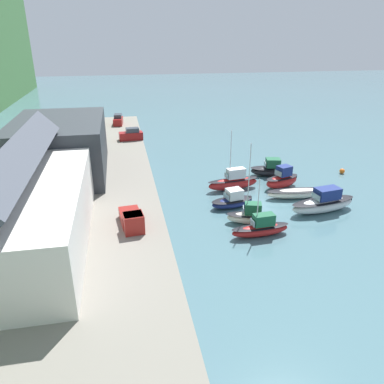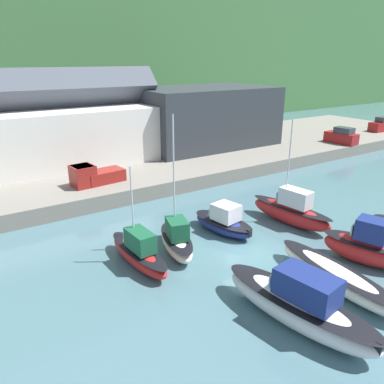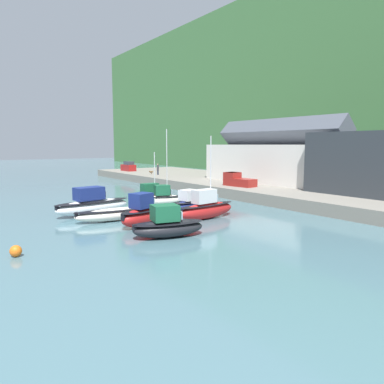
{
  "view_description": "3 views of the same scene",
  "coord_description": "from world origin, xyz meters",
  "px_view_note": "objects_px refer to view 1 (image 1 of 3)",
  "views": [
    {
      "loc": [
        -38.62,
        15.85,
        19.22
      ],
      "look_at": [
        2.37,
        7.96,
        1.5
      ],
      "focal_mm": 35.0,
      "sensor_mm": 36.0,
      "label": 1
    },
    {
      "loc": [
        -15.23,
        -16.4,
        12.18
      ],
      "look_at": [
        -0.34,
        6.38,
        2.42
      ],
      "focal_mm": 35.0,
      "sensor_mm": 36.0,
      "label": 2
    },
    {
      "loc": [
        34.33,
        -20.19,
        7.21
      ],
      "look_at": [
        -3.07,
        6.18,
        1.41
      ],
      "focal_mm": 35.0,
      "sensor_mm": 36.0,
      "label": 3
    }
  ],
  "objects_px": {
    "moored_boat_3": "(233,182)",
    "parked_car_1": "(118,120)",
    "moored_boat_6": "(282,179)",
    "moored_boat_5": "(299,193)",
    "moored_boat_0": "(261,228)",
    "moored_boat_7": "(271,169)",
    "moored_boat_4": "(324,203)",
    "parked_car_0": "(131,135)",
    "moored_boat_2": "(232,201)",
    "mooring_buoy_0": "(342,171)",
    "moored_boat_1": "(251,216)",
    "pickup_truck_0": "(132,220)"
  },
  "relations": [
    {
      "from": "moored_boat_3",
      "to": "parked_car_1",
      "type": "bearing_deg",
      "value": 14.86
    },
    {
      "from": "moored_boat_6",
      "to": "moored_boat_5",
      "type": "bearing_deg",
      "value": 173.12
    },
    {
      "from": "moored_boat_0",
      "to": "moored_boat_7",
      "type": "relative_size",
      "value": 1.03
    },
    {
      "from": "moored_boat_5",
      "to": "parked_car_1",
      "type": "bearing_deg",
      "value": 33.21
    },
    {
      "from": "moored_boat_4",
      "to": "parked_car_0",
      "type": "height_order",
      "value": "parked_car_0"
    },
    {
      "from": "moored_boat_2",
      "to": "moored_boat_4",
      "type": "distance_m",
      "value": 10.53
    },
    {
      "from": "parked_car_0",
      "to": "mooring_buoy_0",
      "type": "bearing_deg",
      "value": -128.61
    },
    {
      "from": "moored_boat_1",
      "to": "moored_boat_7",
      "type": "bearing_deg",
      "value": -13.91
    },
    {
      "from": "moored_boat_2",
      "to": "pickup_truck_0",
      "type": "bearing_deg",
      "value": 104.73
    },
    {
      "from": "moored_boat_3",
      "to": "moored_boat_1",
      "type": "bearing_deg",
      "value": 167.04
    },
    {
      "from": "moored_boat_1",
      "to": "moored_boat_7",
      "type": "xyz_separation_m",
      "value": [
        13.78,
        -7.88,
        0.04
      ]
    },
    {
      "from": "moored_boat_2",
      "to": "moored_boat_1",
      "type": "bearing_deg",
      "value": 179.16
    },
    {
      "from": "moored_boat_1",
      "to": "moored_boat_4",
      "type": "xyz_separation_m",
      "value": [
        1.22,
        -9.31,
        0.18
      ]
    },
    {
      "from": "pickup_truck_0",
      "to": "moored_boat_4",
      "type": "bearing_deg",
      "value": 179.4
    },
    {
      "from": "moored_boat_7",
      "to": "parked_car_1",
      "type": "bearing_deg",
      "value": 46.44
    },
    {
      "from": "moored_boat_4",
      "to": "moored_boat_5",
      "type": "bearing_deg",
      "value": 3.99
    },
    {
      "from": "moored_boat_0",
      "to": "mooring_buoy_0",
      "type": "relative_size",
      "value": 8.3
    },
    {
      "from": "moored_boat_2",
      "to": "moored_boat_3",
      "type": "distance_m",
      "value": 5.5
    },
    {
      "from": "moored_boat_5",
      "to": "pickup_truck_0",
      "type": "bearing_deg",
      "value": 111.6
    },
    {
      "from": "moored_boat_6",
      "to": "mooring_buoy_0",
      "type": "height_order",
      "value": "moored_boat_6"
    },
    {
      "from": "moored_boat_2",
      "to": "moored_boat_5",
      "type": "bearing_deg",
      "value": -93.9
    },
    {
      "from": "moored_boat_0",
      "to": "pickup_truck_0",
      "type": "bearing_deg",
      "value": 78.78
    },
    {
      "from": "moored_boat_6",
      "to": "parked_car_0",
      "type": "xyz_separation_m",
      "value": [
        23.45,
        19.06,
        1.19
      ]
    },
    {
      "from": "moored_boat_2",
      "to": "pickup_truck_0",
      "type": "xyz_separation_m",
      "value": [
        -5.53,
        12.07,
        1.41
      ]
    },
    {
      "from": "parked_car_1",
      "to": "pickup_truck_0",
      "type": "height_order",
      "value": "parked_car_1"
    },
    {
      "from": "moored_boat_1",
      "to": "moored_boat_7",
      "type": "relative_size",
      "value": 1.47
    },
    {
      "from": "moored_boat_5",
      "to": "parked_car_0",
      "type": "xyz_separation_m",
      "value": [
        27.2,
        19.8,
        1.66
      ]
    },
    {
      "from": "moored_boat_6",
      "to": "parked_car_0",
      "type": "bearing_deg",
      "value": 21.13
    },
    {
      "from": "parked_car_1",
      "to": "mooring_buoy_0",
      "type": "bearing_deg",
      "value": 139.21
    },
    {
      "from": "moored_boat_0",
      "to": "parked_car_0",
      "type": "height_order",
      "value": "moored_boat_0"
    },
    {
      "from": "moored_boat_1",
      "to": "moored_boat_4",
      "type": "bearing_deg",
      "value": -66.67
    },
    {
      "from": "moored_boat_0",
      "to": "mooring_buoy_0",
      "type": "height_order",
      "value": "moored_boat_0"
    },
    {
      "from": "moored_boat_1",
      "to": "parked_car_1",
      "type": "xyz_separation_m",
      "value": [
        45.67,
        13.64,
        1.41
      ]
    },
    {
      "from": "moored_boat_2",
      "to": "moored_boat_3",
      "type": "xyz_separation_m",
      "value": [
        5.23,
        -1.68,
        0.29
      ]
    },
    {
      "from": "moored_boat_1",
      "to": "moored_boat_3",
      "type": "xyz_separation_m",
      "value": [
        9.7,
        -0.97,
        0.19
      ]
    },
    {
      "from": "parked_car_1",
      "to": "moored_boat_6",
      "type": "bearing_deg",
      "value": 125.18
    },
    {
      "from": "pickup_truck_0",
      "to": "moored_boat_3",
      "type": "bearing_deg",
      "value": -148.44
    },
    {
      "from": "moored_boat_1",
      "to": "moored_boat_2",
      "type": "relative_size",
      "value": 1.63
    },
    {
      "from": "parked_car_0",
      "to": "pickup_truck_0",
      "type": "height_order",
      "value": "parked_car_0"
    },
    {
      "from": "moored_boat_2",
      "to": "pickup_truck_0",
      "type": "relative_size",
      "value": 1.12
    },
    {
      "from": "mooring_buoy_0",
      "to": "moored_boat_6",
      "type": "bearing_deg",
      "value": 106.97
    },
    {
      "from": "moored_boat_7",
      "to": "parked_car_0",
      "type": "distance_m",
      "value": 27.03
    },
    {
      "from": "moored_boat_5",
      "to": "moored_boat_7",
      "type": "xyz_separation_m",
      "value": [
        8.36,
        0.47,
        0.29
      ]
    },
    {
      "from": "moored_boat_6",
      "to": "pickup_truck_0",
      "type": "distance_m",
      "value": 22.84
    },
    {
      "from": "moored_boat_3",
      "to": "mooring_buoy_0",
      "type": "distance_m",
      "value": 17.91
    },
    {
      "from": "moored_boat_7",
      "to": "parked_car_1",
      "type": "relative_size",
      "value": 1.42
    },
    {
      "from": "moored_boat_1",
      "to": "parked_car_1",
      "type": "relative_size",
      "value": 2.08
    },
    {
      "from": "moored_boat_4",
      "to": "moored_boat_5",
      "type": "relative_size",
      "value": 1.0
    },
    {
      "from": "moored_boat_0",
      "to": "moored_boat_6",
      "type": "relative_size",
      "value": 1.16
    },
    {
      "from": "moored_boat_2",
      "to": "moored_boat_7",
      "type": "distance_m",
      "value": 12.67
    }
  ]
}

